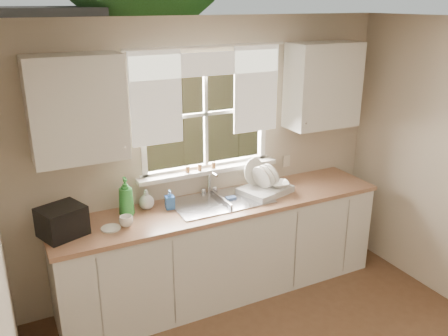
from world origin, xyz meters
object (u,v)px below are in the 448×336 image
dish_rack (265,186)px  black_appliance (62,221)px  soap_bottle_a (126,197)px  cup (126,221)px

dish_rack → black_appliance: (-1.82, -0.03, 0.05)m
soap_bottle_a → black_appliance: 0.55m
dish_rack → soap_bottle_a: bearing=176.0°
dish_rack → black_appliance: size_ratio=1.67×
soap_bottle_a → cup: 0.24m
dish_rack → cup: 1.35m
dish_rack → soap_bottle_a: size_ratio=1.56×
cup → black_appliance: 0.48m
soap_bottle_a → black_appliance: size_ratio=1.08×
black_appliance → soap_bottle_a: bearing=-8.2°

